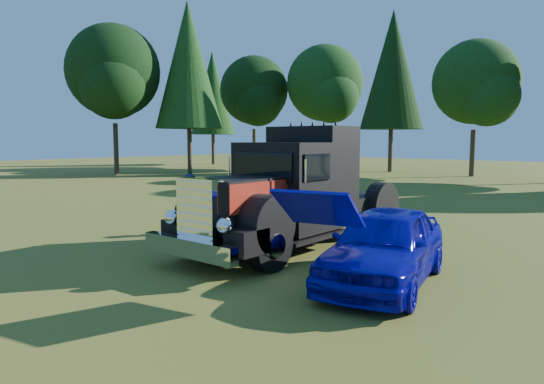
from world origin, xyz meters
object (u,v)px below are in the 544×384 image
(hotrod_coupe, at_px, (384,245))
(spectator_near, at_px, (192,207))
(diamond_t_truck, at_px, (292,196))
(spectator_far, at_px, (251,201))
(distant_teal_car, at_px, (285,165))

(hotrod_coupe, distance_m, spectator_near, 5.69)
(diamond_t_truck, distance_m, spectator_near, 2.73)
(spectator_far, xyz_separation_m, distant_teal_car, (-15.39, 21.16, -0.24))
(spectator_near, relative_size, distant_teal_car, 0.46)
(hotrod_coupe, relative_size, distant_teal_car, 1.15)
(hotrod_coupe, distance_m, distant_teal_car, 31.38)
(hotrod_coupe, bearing_deg, spectator_near, 177.13)
(spectator_far, bearing_deg, spectator_near, -141.39)
(hotrod_coupe, bearing_deg, diamond_t_truck, 156.95)
(hotrod_coupe, xyz_separation_m, spectator_near, (-5.68, 0.28, 0.17))
(diamond_t_truck, bearing_deg, distant_teal_car, 128.52)
(spectator_near, bearing_deg, spectator_far, -13.62)
(hotrod_coupe, height_order, spectator_far, hotrod_coupe)
(diamond_t_truck, xyz_separation_m, hotrod_coupe, (3.20, -1.36, -0.56))
(hotrod_coupe, relative_size, spectator_near, 2.51)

